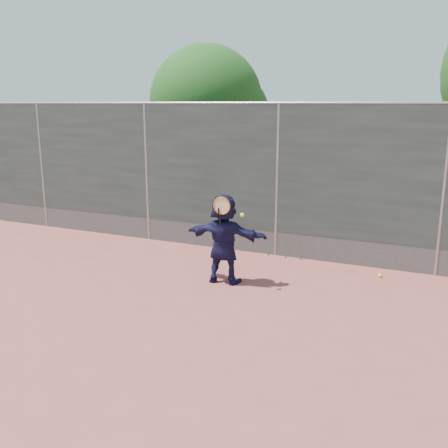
% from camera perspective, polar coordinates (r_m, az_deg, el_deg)
% --- Properties ---
extents(ground, '(80.00, 80.00, 0.00)m').
position_cam_1_polar(ground, '(7.15, -3.15, -11.13)').
color(ground, '#9E4C42').
rests_on(ground, ground).
extents(player, '(1.44, 0.51, 1.54)m').
position_cam_1_polar(player, '(8.42, 0.00, -1.70)').
color(player, '#141539').
rests_on(player, ground).
extents(ball_ground, '(0.07, 0.07, 0.07)m').
position_cam_1_polar(ball_ground, '(9.28, 17.41, -5.62)').
color(ball_ground, '#F6F236').
rests_on(ball_ground, ground).
extents(fence, '(20.00, 0.06, 3.03)m').
position_cam_1_polar(fence, '(9.84, 6.11, 5.31)').
color(fence, '#38423D').
rests_on(fence, ground).
extents(swing_action, '(0.53, 0.13, 0.51)m').
position_cam_1_polar(swing_action, '(8.08, -0.04, 1.88)').
color(swing_action, '#C86812').
rests_on(swing_action, ground).
extents(tree_left, '(3.15, 3.00, 4.53)m').
position_cam_1_polar(tree_left, '(13.63, -1.35, 13.40)').
color(tree_left, '#382314').
rests_on(tree_left, ground).
extents(weed_clump, '(0.68, 0.07, 0.30)m').
position_cam_1_polar(weed_clump, '(9.96, 7.30, -3.17)').
color(weed_clump, '#387226').
rests_on(weed_clump, ground).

